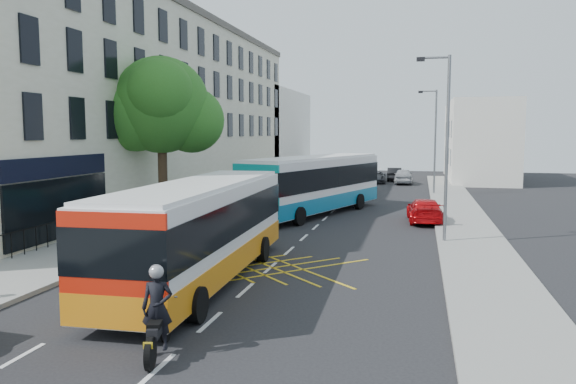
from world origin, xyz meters
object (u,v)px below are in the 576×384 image
Objects in this scene: street_tree at (161,106)px; bus_far at (341,173)px; lamp_near at (445,138)px; bus_near at (200,230)px; parked_car_silver at (166,232)px; distant_car_dark at (394,174)px; bus_mid at (314,184)px; distant_car_grey at (375,177)px; lamp_far at (434,136)px; red_hatchback at (425,210)px; distant_car_silver at (403,176)px; motorbike at (158,313)px.

street_tree is 0.85× the size of bus_far.
lamp_near is 11.84m from bus_near.
distant_car_dark is at bearing 71.59° from parked_car_silver.
bus_far is (-0.28, 13.42, -0.29)m from bus_mid.
distant_car_grey is 1.04× the size of distant_car_dark.
distant_car_dark is (3.89, 11.78, -0.87)m from bus_far.
bus_near is 5.32m from parked_car_silver.
street_tree is 28.94m from distant_car_grey.
bus_near reaches higher than distant_car_grey.
street_tree is 1.84× the size of parked_car_silver.
street_tree reaches higher than bus_near.
lamp_far is 8.08m from bus_far.
distant_car_silver is (-1.82, 23.22, 0.09)m from red_hatchback.
bus_mid reaches higher than bus_far.
street_tree reaches higher than distant_car_grey.
distant_car_dark is at bearing 81.92° from bus_near.
parked_car_silver is 34.38m from distant_car_grey.
distant_car_silver is at bearing 103.20° from distant_car_dark.
street_tree is at bearing 119.08° from bus_near.
bus_mid is at bearing -98.00° from distant_car_grey.
lamp_near is (14.71, -2.97, -1.68)m from street_tree.
street_tree is at bearing -113.19° from bus_far.
street_tree is at bearing 63.09° from distant_car_silver.
bus_far is 12.44m from distant_car_dark.
bus_near is 16.04m from red_hatchback.
red_hatchback is at bearing 92.50° from distant_car_silver.
street_tree is at bearing 101.19° from motorbike.
street_tree is 9.93m from bus_mid.
red_hatchback is (14.01, 3.00, -5.65)m from street_tree.
distant_car_grey is at bearing 74.76° from bus_far.
lamp_near reaches higher than red_hatchback.
distant_car_silver is at bearing 105.32° from lamp_far.
lamp_near is 0.64× the size of bus_mid.
parked_car_silver is 34.44m from distant_car_silver.
distant_car_grey is (-4.52, 23.74, -0.06)m from red_hatchback.
distant_car_silver is (-2.52, 29.19, -3.88)m from lamp_near.
bus_near is 5.18× the size of motorbike.
lamp_far is 0.77× the size of bus_far.
distant_car_grey is at bearing 70.46° from street_tree.
street_tree is 0.75× the size of bus_near.
lamp_far reaches higher than bus_mid.
bus_mid is at bearing 75.99° from distant_car_silver.
parked_car_silver reaches higher than distant_car_silver.
bus_near reaches higher than distant_car_silver.
parked_car_silver is 37.71m from distant_car_dark.
bus_mid is 22.25m from distant_car_grey.
distant_car_dark is at bearing 57.90° from distant_car_grey.
bus_mid reaches higher than bus_near.
parked_car_silver is (3.58, -7.13, -5.50)m from street_tree.
bus_mid is at bearing 31.28° from street_tree.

